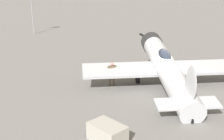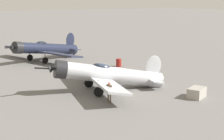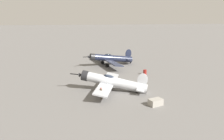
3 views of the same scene
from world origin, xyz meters
The scene contains 6 objects.
ground_plane centered at (0.00, 0.00, 0.00)m, with size 400.00×400.00×0.00m, color slate.
airplane_foreground centered at (0.48, -0.15, 1.40)m, with size 11.21×10.87×3.16m.
airplane_mid_apron centered at (-1.47, -16.87, 1.57)m, with size 11.13×13.63×3.40m.
ground_crew_mechanic centered at (2.32, 2.86, 0.98)m, with size 0.22×0.63×1.62m.
equipment_crate centered at (-4.18, 5.93, 0.41)m, with size 1.94×1.57×0.83m.
fuel_drum centered at (-6.91, -8.24, 0.46)m, with size 0.66×0.66×0.92m.
Camera 3 is at (4.84, 30.93, 11.12)m, focal length 36.02 mm.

